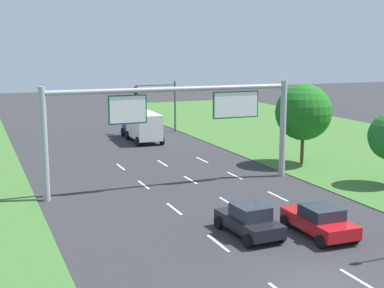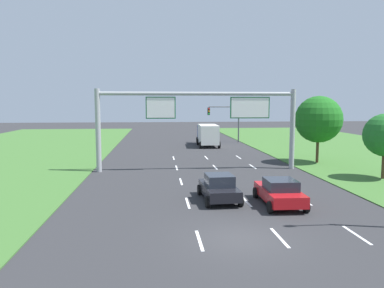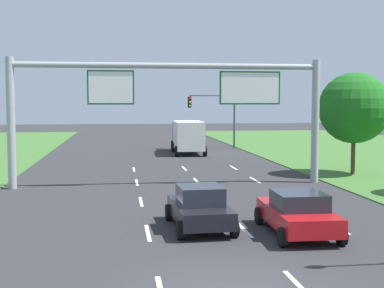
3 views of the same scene
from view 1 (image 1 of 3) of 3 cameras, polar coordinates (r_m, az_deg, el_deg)
The scene contains 10 objects.
ground_plane at distance 22.32m, azimuth 13.84°, elevation -14.68°, with size 200.00×200.00×0.00m, color #2D2D30.
lane_dashes_inner_left at distance 23.75m, azimuth 5.95°, elevation -12.83°, with size 0.14×44.40×0.01m.
lane_dashes_inner_right at distance 25.49m, azimuth 13.03°, elevation -11.39°, with size 0.14×44.40×0.01m.
lane_dashes_slip at distance 27.57m, azimuth 19.06°, elevation -10.02°, with size 0.14×44.40×0.01m.
car_near_red at distance 27.14m, azimuth 6.12°, elevation -8.09°, with size 2.24×4.14×1.59m.
car_lead_silver at distance 27.79m, azimuth 13.43°, elevation -7.92°, with size 2.28×4.41×1.52m.
box_truck at distance 54.08m, azimuth -5.41°, elevation 2.05°, with size 2.86×7.59×2.91m.
sign_gantry at distance 35.39m, azimuth -1.45°, elevation 3.09°, with size 17.24×0.44×7.00m.
traffic_light_mast at distance 58.92m, azimuth -3.59°, elevation 4.96°, with size 4.76×0.49×5.60m.
roadside_tree_far at distance 43.27m, azimuth 11.81°, elevation 3.35°, with size 4.48×4.48×6.49m.
Camera 1 is at (-12.27, -16.16, 9.30)m, focal length 50.00 mm.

